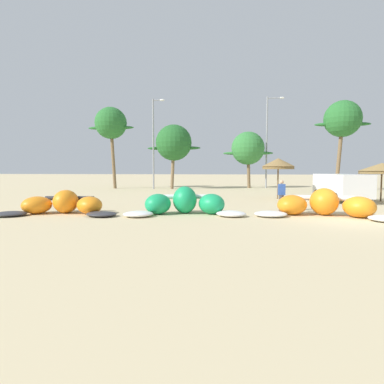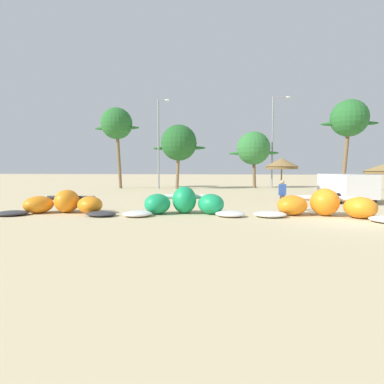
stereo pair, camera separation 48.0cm
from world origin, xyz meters
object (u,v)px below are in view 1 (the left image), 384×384
Objects in this scene: kite_left_of_center at (325,206)px; palm_center_left at (343,120)px; person_near_kites at (281,195)px; palm_leftmost at (111,124)px; palm_left_of_gap at (248,149)px; beach_umbrella_middle at (382,168)px; beach_umbrella_near_van at (278,164)px; kite_far_left at (63,205)px; lamppost_west at (154,140)px; palm_left at (174,143)px; parked_car_second at (340,185)px; kite_left at (185,204)px; lamppost_west_center at (268,138)px.

kite_left_of_center is 20.21m from palm_center_left.
palm_leftmost is at bearing 131.91° from person_near_kites.
palm_left_of_gap is at bearing 92.41° from person_near_kites.
palm_leftmost reaches higher than beach_umbrella_middle.
palm_center_left is at bearing 52.12° from beach_umbrella_near_van.
lamppost_west is at bearing 91.62° from kite_far_left.
palm_leftmost reaches higher than kite_left_of_center.
palm_left_of_gap is (8.24, 3.02, -0.48)m from palm_left.
kite_far_left is 1.12× the size of parked_car_second.
beach_umbrella_near_van is 1.84× the size of person_near_kites.
beach_umbrella_near_van is 16.28m from lamppost_west.
beach_umbrella_near_van reaches higher than kite_left.
palm_left is at bearing -161.91° from lamppost_west_center.
parked_car_second is 0.54× the size of lamppost_west.
palm_left is (1.55, 20.62, 4.65)m from kite_far_left.
lamppost_west_center is (0.68, 14.51, 3.28)m from beach_umbrella_near_van.
kite_left_of_center is 2.31m from person_near_kites.
parked_car_second is 25.14m from palm_leftmost.
lamppost_west is 13.27m from lamppost_west_center.
beach_umbrella_middle is at bearing -93.63° from palm_center_left.
kite_far_left is 0.91× the size of palm_left_of_gap.
lamppost_west_center reaches higher than palm_left.
palm_center_left is (3.25, 10.37, 5.96)m from parked_car_second.
palm_left_of_gap reaches higher than kite_left_of_center.
palm_leftmost reaches higher than person_near_kites.
palm_center_left is at bearing -5.54° from palm_left.
kite_far_left is 27.46m from palm_center_left.
kite_left is 12.44m from parked_car_second.
kite_left is at bearing -71.66° from lamppost_west.
beach_umbrella_near_van is 14.32m from palm_left_of_gap.
lamppost_west_center is at bearing 86.25° from person_near_kites.
parked_car_second is 0.58× the size of palm_leftmost.
lamppost_west_center is (2.32, 0.43, 1.26)m from palm_left_of_gap.
beach_umbrella_middle is at bearing -32.18° from lamppost_west.
palm_left_of_gap is at bearing 152.37° from palm_center_left.
palm_center_left reaches higher than palm_left.
kite_left is 10.66m from beach_umbrella_near_van.
beach_umbrella_middle is 17.11m from lamppost_west_center.
lamppost_west_center is at bearing 142.35° from palm_center_left.
kite_left is at bearing -77.71° from palm_left.
parked_car_second reaches higher than kite_left_of_center.
lamppost_west is at bearing 123.99° from kite_left_of_center.
person_near_kites is (-0.74, -7.18, -1.76)m from beach_umbrella_near_van.
kite_left_of_center is at bearing -89.20° from lamppost_west_center.
beach_umbrella_middle is 0.30× the size of lamppost_west.
kite_left_of_center is at bearing -111.73° from parked_car_second.
kite_far_left is at bearing -74.59° from palm_leftmost.
palm_left_of_gap is (3.90, 22.94, 4.10)m from kite_left.
kite_left is 0.56× the size of lamppost_west_center.
kite_far_left is 0.65× the size of palm_leftmost.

